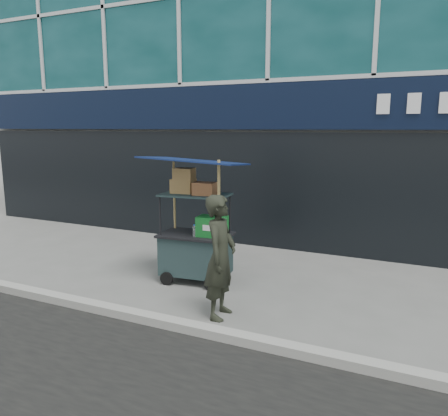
% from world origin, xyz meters
% --- Properties ---
extents(ground, '(80.00, 80.00, 0.00)m').
position_xyz_m(ground, '(0.00, 0.00, 0.00)').
color(ground, '#61625D').
rests_on(ground, ground).
extents(curb, '(80.00, 0.18, 0.12)m').
position_xyz_m(curb, '(0.00, -0.20, 0.06)').
color(curb, '#97978F').
rests_on(curb, ground).
extents(vendor_cart, '(1.64, 1.23, 2.06)m').
position_xyz_m(vendor_cart, '(-0.31, 1.44, 0.72)').
color(vendor_cart, '#182728').
rests_on(vendor_cart, ground).
extents(vendor_man, '(0.45, 0.64, 1.65)m').
position_xyz_m(vendor_man, '(0.62, 0.39, 0.82)').
color(vendor_man, black).
rests_on(vendor_man, ground).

